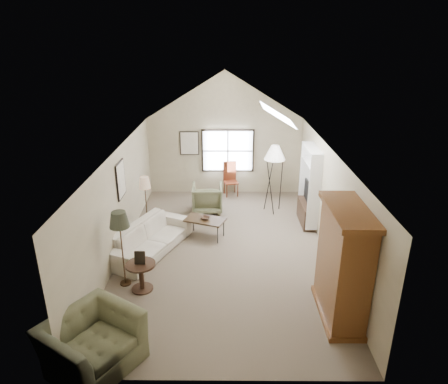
{
  "coord_description": "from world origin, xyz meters",
  "views": [
    {
      "loc": [
        0.06,
        -8.66,
        4.96
      ],
      "look_at": [
        0.0,
        0.4,
        1.4
      ],
      "focal_mm": 32.0,
      "sensor_mm": 36.0,
      "label": 1
    }
  ],
  "objects_px": {
    "armchair_near": "(92,343)",
    "coffee_table": "(205,228)",
    "side_chair": "(231,179)",
    "armoire": "(343,264)",
    "sofa": "(150,238)",
    "side_table": "(141,277)",
    "armchair_far": "(207,198)"
  },
  "relations": [
    {
      "from": "coffee_table",
      "to": "armoire",
      "type": "bearing_deg",
      "value": -49.35
    },
    {
      "from": "side_chair",
      "to": "sofa",
      "type": "bearing_deg",
      "value": -131.69
    },
    {
      "from": "armchair_near",
      "to": "side_table",
      "type": "distance_m",
      "value": 2.11
    },
    {
      "from": "armoire",
      "to": "sofa",
      "type": "distance_m",
      "value": 4.69
    },
    {
      "from": "side_table",
      "to": "side_chair",
      "type": "height_order",
      "value": "side_chair"
    },
    {
      "from": "side_chair",
      "to": "armchair_far",
      "type": "bearing_deg",
      "value": -132.77
    },
    {
      "from": "armchair_far",
      "to": "side_chair",
      "type": "distance_m",
      "value": 1.48
    },
    {
      "from": "sofa",
      "to": "side_chair",
      "type": "xyz_separation_m",
      "value": [
        2.01,
        3.73,
        0.19
      ]
    },
    {
      "from": "sofa",
      "to": "side_table",
      "type": "xyz_separation_m",
      "value": [
        0.1,
        -1.6,
        -0.05
      ]
    },
    {
      "from": "armchair_near",
      "to": "side_table",
      "type": "height_order",
      "value": "armchair_near"
    },
    {
      "from": "armoire",
      "to": "armchair_far",
      "type": "xyz_separation_m",
      "value": [
        -2.69,
        4.81,
        -0.69
      ]
    },
    {
      "from": "armoire",
      "to": "side_chair",
      "type": "relative_size",
      "value": 1.99
    },
    {
      "from": "side_table",
      "to": "side_chair",
      "type": "distance_m",
      "value": 5.67
    },
    {
      "from": "sofa",
      "to": "coffee_table",
      "type": "height_order",
      "value": "sofa"
    },
    {
      "from": "armoire",
      "to": "side_chair",
      "type": "xyz_separation_m",
      "value": [
        -1.97,
        6.1,
        -0.55
      ]
    },
    {
      "from": "armchair_near",
      "to": "side_chair",
      "type": "bearing_deg",
      "value": 16.15
    },
    {
      "from": "armchair_near",
      "to": "side_chair",
      "type": "xyz_separation_m",
      "value": [
        2.26,
        7.4,
        0.11
      ]
    },
    {
      "from": "coffee_table",
      "to": "side_chair",
      "type": "height_order",
      "value": "side_chair"
    },
    {
      "from": "armchair_near",
      "to": "coffee_table",
      "type": "bearing_deg",
      "value": 13.73
    },
    {
      "from": "side_table",
      "to": "coffee_table",
      "type": "bearing_deg",
      "value": 62.83
    },
    {
      "from": "sofa",
      "to": "armchair_near",
      "type": "relative_size",
      "value": 1.81
    },
    {
      "from": "armoire",
      "to": "armchair_near",
      "type": "height_order",
      "value": "armoire"
    },
    {
      "from": "armchair_far",
      "to": "side_table",
      "type": "xyz_separation_m",
      "value": [
        -1.18,
        -4.04,
        -0.1
      ]
    },
    {
      "from": "armoire",
      "to": "side_table",
      "type": "height_order",
      "value": "armoire"
    },
    {
      "from": "sofa",
      "to": "armchair_far",
      "type": "bearing_deg",
      "value": -3.66
    },
    {
      "from": "side_chair",
      "to": "armoire",
      "type": "bearing_deg",
      "value": -85.49
    },
    {
      "from": "armoire",
      "to": "armchair_far",
      "type": "bearing_deg",
      "value": 119.25
    },
    {
      "from": "sofa",
      "to": "side_table",
      "type": "height_order",
      "value": "sofa"
    },
    {
      "from": "sofa",
      "to": "side_table",
      "type": "bearing_deg",
      "value": -152.36
    },
    {
      "from": "armchair_near",
      "to": "side_table",
      "type": "relative_size",
      "value": 2.21
    },
    {
      "from": "sofa",
      "to": "coffee_table",
      "type": "bearing_deg",
      "value": -36.2
    },
    {
      "from": "armoire",
      "to": "sofa",
      "type": "relative_size",
      "value": 0.89
    }
  ]
}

